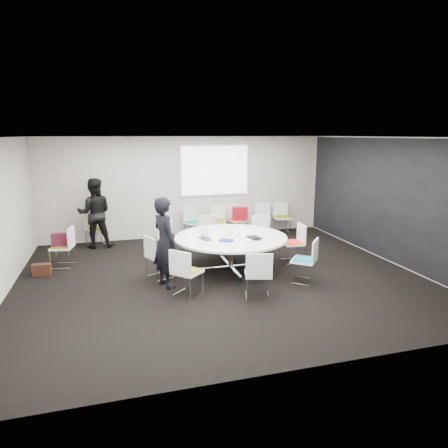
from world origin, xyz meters
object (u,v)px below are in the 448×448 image
object	(u,v)px
conference_table	(231,244)
maroon_bag	(61,239)
chair_ring_e	(160,265)
chair_back_d	(262,224)
person_back	(95,213)
brown_bag	(42,270)
chair_back_c	(237,226)
chair_back_b	(218,227)
laptop	(207,238)
chair_ring_d	(171,246)
cup	(231,232)
chair_ring_c	(211,240)
chair_ring_a	(293,250)
chair_ring_b	(260,241)
chair_back_e	(282,223)
chair_ring_g	(258,283)
chair_spare_left	(63,254)
chair_back_a	(194,229)
person_main	(165,242)
chair_ring_f	(187,281)
chair_ring_h	(304,269)
chair_person_back	(96,235)

from	to	relation	value
conference_table	maroon_bag	world-z (taller)	maroon_bag
chair_ring_e	chair_back_d	xyz separation A→B (m)	(3.35, 2.90, 0.00)
person_back	brown_bag	bearing A→B (deg)	63.33
conference_table	chair_back_c	xyz separation A→B (m)	(1.04, 2.80, -0.28)
chair_back_b	laptop	bearing A→B (deg)	86.20
chair_ring_d	brown_bag	xyz separation A→B (m)	(-2.75, -0.49, -0.16)
chair_ring_e	cup	bearing A→B (deg)	75.59
conference_table	chair_back_d	xyz separation A→B (m)	(1.81, 2.79, -0.28)
chair_ring_c	maroon_bag	size ratio (longest dim) A/B	2.20
chair_ring_a	chair_ring_e	bearing A→B (deg)	97.15
chair_back_c	brown_bag	bearing A→B (deg)	8.56
conference_table	laptop	distance (m)	0.57
chair_back_b	chair_back_c	xyz separation A→B (m)	(0.59, 0.03, 0.00)
conference_table	chair_ring_b	xyz separation A→B (m)	(1.07, 1.05, -0.28)
chair_back_e	person_back	distance (m)	5.30
chair_ring_g	chair_back_b	bearing A→B (deg)	100.67
conference_table	chair_ring_g	world-z (taller)	chair_ring_g
cup	brown_bag	size ratio (longest dim) A/B	0.25
chair_spare_left	conference_table	bearing A→B (deg)	-97.32
conference_table	chair_ring_e	world-z (taller)	chair_ring_e
chair_ring_c	chair_ring_e	xyz separation A→B (m)	(-1.46, -1.56, 0.00)
maroon_bag	laptop	bearing A→B (deg)	-22.39
laptop	cup	distance (m)	0.64
brown_bag	chair_ring_e	bearing A→B (deg)	-19.00
chair_back_a	person_back	distance (m)	2.69
chair_ring_d	person_main	world-z (taller)	person_main
person_main	maroon_bag	size ratio (longest dim) A/B	4.34
chair_ring_d	chair_back_c	xyz separation A→B (m)	(2.17, 1.62, 0.00)
conference_table	chair_ring_f	bearing A→B (deg)	-134.81
chair_ring_g	chair_back_d	world-z (taller)	same
conference_table	chair_back_e	distance (m)	3.69
chair_ring_b	chair_back_e	distance (m)	2.18
chair_ring_b	conference_table	bearing A→B (deg)	70.28
chair_ring_b	chair_ring_h	xyz separation A→B (m)	(0.10, -2.20, 0.00)
chair_ring_b	brown_bag	distance (m)	4.96
chair_person_back	chair_ring_h	bearing A→B (deg)	114.17
chair_ring_e	chair_ring_h	distance (m)	2.90
person_back	cup	bearing A→B (deg)	141.77
chair_ring_g	chair_back_a	distance (m)	4.44
chair_ring_c	chair_back_d	size ratio (longest dim) A/B	1.00
conference_table	chair_back_a	distance (m)	2.82
chair_back_d	conference_table	bearing A→B (deg)	75.45
brown_bag	conference_table	bearing A→B (deg)	-10.09
chair_ring_g	maroon_bag	distance (m)	4.51
maroon_bag	chair_ring_f	bearing A→B (deg)	-45.14
chair_back_d	chair_ring_a	bearing A→B (deg)	101.95
chair_back_c	chair_back_e	distance (m)	1.38
chair_spare_left	person_main	world-z (taller)	person_main
chair_back_a	cup	bearing A→B (deg)	71.57
maroon_bag	chair_ring_a	bearing A→B (deg)	-12.19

